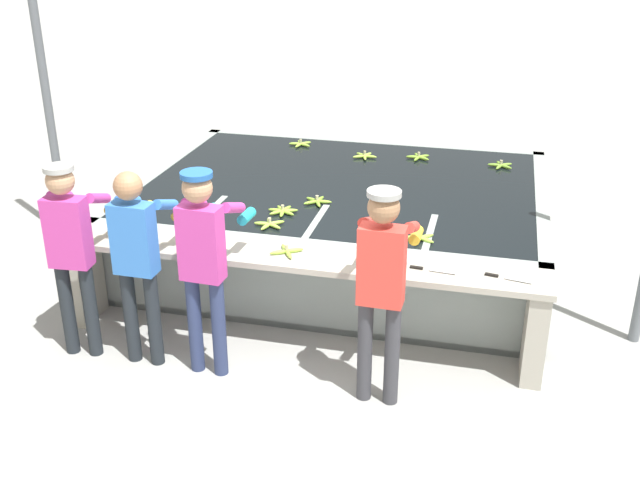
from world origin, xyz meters
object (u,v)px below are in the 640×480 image
at_px(worker_1, 137,251).
at_px(banana_bunch_floating_3, 270,224).
at_px(banana_bunch_floating_0, 419,157).
at_px(banana_bunch_floating_6, 301,144).
at_px(worker_2, 204,254).
at_px(banana_bunch_floating_1, 501,165).
at_px(worker_3, 382,277).
at_px(knife_1, 501,277).
at_px(knife_0, 426,269).
at_px(banana_bunch_floating_2, 283,211).
at_px(banana_bunch_floating_7, 420,238).
at_px(banana_bunch_floating_5, 317,201).
at_px(banana_bunch_ledge_0, 287,251).
at_px(support_post_left, 46,94).
at_px(banana_bunch_floating_4, 365,156).
at_px(worker_0, 71,243).

distance_m(worker_1, banana_bunch_floating_3, 1.27).
bearing_deg(banana_bunch_floating_0, banana_bunch_floating_6, 172.66).
relative_size(worker_2, banana_bunch_floating_3, 5.97).
bearing_deg(banana_bunch_floating_3, worker_2, -99.60).
distance_m(banana_bunch_floating_1, banana_bunch_floating_3, 2.89).
bearing_deg(worker_3, banana_bunch_floating_1, 77.17).
relative_size(banana_bunch_floating_0, knife_1, 0.79).
xyz_separation_m(knife_0, knife_1, (0.56, 0.00, 0.00)).
relative_size(worker_1, banana_bunch_floating_6, 5.84).
bearing_deg(worker_1, worker_3, -2.20).
bearing_deg(banana_bunch_floating_1, banana_bunch_floating_6, 173.49).
bearing_deg(banana_bunch_floating_2, banana_bunch_floating_7, -13.64).
distance_m(banana_bunch_floating_2, knife_0, 1.65).
distance_m(banana_bunch_floating_1, banana_bunch_floating_5, 2.24).
bearing_deg(banana_bunch_floating_5, knife_0, -45.97).
xyz_separation_m(worker_2, banana_bunch_floating_5, (0.44, 1.69, -0.16)).
bearing_deg(banana_bunch_ledge_0, worker_2, -132.42).
xyz_separation_m(banana_bunch_floating_1, banana_bunch_floating_5, (-1.65, -1.52, 0.00)).
height_order(banana_bunch_floating_0, banana_bunch_floating_1, same).
distance_m(banana_bunch_floating_5, banana_bunch_ledge_0, 1.16).
bearing_deg(worker_2, banana_bunch_floating_1, 56.93).
height_order(banana_bunch_floating_0, banana_bunch_ledge_0, banana_bunch_ledge_0).
distance_m(knife_0, support_post_left, 4.52).
distance_m(banana_bunch_floating_4, banana_bunch_floating_7, 2.30).
height_order(banana_bunch_floating_5, banana_bunch_ledge_0, banana_bunch_ledge_0).
xyz_separation_m(banana_bunch_floating_5, banana_bunch_floating_7, (1.04, -0.63, 0.00)).
xyz_separation_m(banana_bunch_floating_4, banana_bunch_floating_5, (-0.17, -1.50, 0.00)).
xyz_separation_m(banana_bunch_floating_1, banana_bunch_floating_6, (-2.29, 0.26, 0.00)).
height_order(banana_bunch_floating_2, knife_0, banana_bunch_floating_2).
relative_size(worker_2, banana_bunch_floating_2, 5.89).
distance_m(worker_0, worker_2, 1.10).
bearing_deg(worker_0, banana_bunch_ledge_0, 18.13).
distance_m(worker_2, banana_bunch_floating_6, 3.48).
relative_size(worker_0, banana_bunch_floating_3, 5.82).
bearing_deg(banana_bunch_floating_0, banana_bunch_ledge_0, -104.54).
distance_m(banana_bunch_floating_3, banana_bunch_floating_7, 1.31).
relative_size(worker_0, knife_0, 4.59).
distance_m(banana_bunch_floating_4, banana_bunch_floating_5, 1.51).
distance_m(worker_0, banana_bunch_ledge_0, 1.68).
bearing_deg(support_post_left, banana_bunch_floating_3, -21.18).
distance_m(banana_bunch_floating_1, banana_bunch_floating_4, 1.48).
xyz_separation_m(banana_bunch_floating_1, banana_bunch_floating_3, (-1.91, -2.16, 0.00)).
bearing_deg(worker_2, banana_bunch_floating_7, 35.54).
bearing_deg(banana_bunch_floating_4, knife_0, -69.90).
relative_size(worker_3, banana_bunch_floating_4, 5.97).
height_order(banana_bunch_floating_3, knife_1, banana_bunch_floating_3).
bearing_deg(banana_bunch_floating_1, support_post_left, -166.64).
height_order(worker_1, banana_bunch_floating_7, worker_1).
distance_m(banana_bunch_floating_3, banana_bunch_ledge_0, 0.60).
bearing_deg(banana_bunch_ledge_0, knife_0, -1.90).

